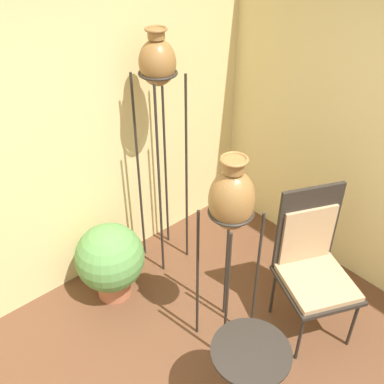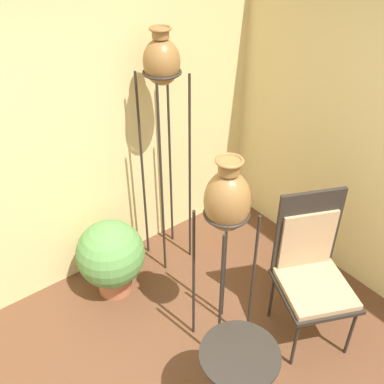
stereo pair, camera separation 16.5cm
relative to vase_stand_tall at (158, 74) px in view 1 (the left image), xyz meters
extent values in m
cube|color=beige|center=(-0.87, 0.32, -0.37)|extent=(7.93, 0.06, 2.70)
cylinder|color=#28231E|center=(-0.14, -0.14, -0.85)|extent=(0.02, 0.02, 1.73)
cylinder|color=#28231E|center=(0.14, -0.14, -0.85)|extent=(0.02, 0.02, 1.73)
cylinder|color=#28231E|center=(-0.14, 0.14, -0.85)|extent=(0.02, 0.02, 1.73)
cylinder|color=#28231E|center=(0.14, 0.14, -0.85)|extent=(0.02, 0.02, 1.73)
torus|color=#28231E|center=(0.00, 0.00, 0.01)|extent=(0.28, 0.28, 0.02)
ellipsoid|color=olive|center=(0.00, 0.00, 0.08)|extent=(0.26, 0.26, 0.33)
cylinder|color=olive|center=(0.00, 0.00, 0.28)|extent=(0.12, 0.12, 0.06)
torus|color=olive|center=(0.00, 0.00, 0.31)|extent=(0.16, 0.16, 0.02)
cylinder|color=#28231E|center=(-0.36, -1.12, -1.13)|extent=(0.02, 0.02, 1.17)
cylinder|color=#28231E|center=(-0.08, -1.12, -1.13)|extent=(0.02, 0.02, 1.17)
cylinder|color=#28231E|center=(-0.36, -0.84, -1.13)|extent=(0.02, 0.02, 1.17)
cylinder|color=#28231E|center=(-0.08, -0.84, -1.13)|extent=(0.02, 0.02, 1.17)
torus|color=#28231E|center=(-0.22, -0.98, -0.54)|extent=(0.29, 0.29, 0.02)
ellipsoid|color=olive|center=(-0.22, -0.98, -0.45)|extent=(0.29, 0.29, 0.41)
cylinder|color=olive|center=(-0.22, -0.98, -0.21)|extent=(0.13, 0.13, 0.08)
torus|color=olive|center=(-0.22, -0.98, -0.17)|extent=(0.17, 0.17, 0.02)
cylinder|color=#28231E|center=(0.02, -1.48, -1.49)|extent=(0.02, 0.02, 0.45)
cylinder|color=#28231E|center=(0.41, -1.66, -1.49)|extent=(0.02, 0.02, 0.45)
cylinder|color=#28231E|center=(0.21, -1.08, -1.49)|extent=(0.02, 0.02, 0.45)
cylinder|color=#28231E|center=(0.59, -1.25, -1.49)|extent=(0.02, 0.02, 0.45)
cube|color=#28231E|center=(0.31, -1.37, -1.25)|extent=(0.67, 0.68, 0.03)
cube|color=tan|center=(0.31, -1.37, -1.21)|extent=(0.62, 0.63, 0.04)
cube|color=#28231E|center=(0.41, -1.14, -0.90)|extent=(0.44, 0.23, 0.67)
cube|color=tan|center=(0.40, -1.17, -0.96)|extent=(0.37, 0.19, 0.47)
cylinder|color=#28231E|center=(-0.54, -1.50, -1.40)|extent=(0.04, 0.04, 0.61)
cylinder|color=#28231E|center=(-0.54, -1.50, -1.09)|extent=(0.47, 0.47, 0.02)
cylinder|color=#B26647|center=(-0.62, -0.09, -1.62)|extent=(0.27, 0.27, 0.19)
torus|color=#B26647|center=(-0.62, -0.09, -1.52)|extent=(0.30, 0.30, 0.02)
sphere|color=#568E47|center=(-0.62, -0.09, -1.31)|extent=(0.55, 0.55, 0.55)
camera|label=1|loc=(-1.83, -2.46, 1.15)|focal=42.00mm
camera|label=2|loc=(-1.71, -2.57, 1.15)|focal=42.00mm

